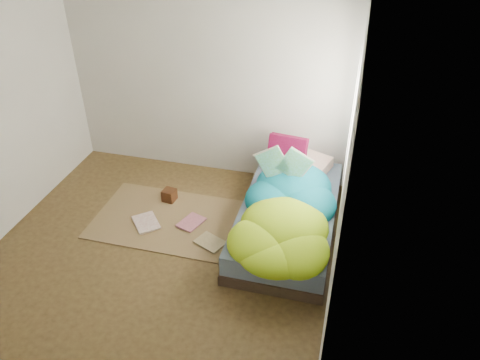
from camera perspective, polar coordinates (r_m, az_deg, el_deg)
name	(u,v)px	position (r m, az deg, el deg)	size (l,w,h in m)	color
ground	(160,253)	(4.99, -9.78, -8.82)	(3.50, 3.50, 0.00)	#402D18
room_walls	(143,110)	(4.09, -11.74, 8.31)	(3.54, 3.54, 2.62)	beige
bed	(288,217)	(5.13, 5.89, -4.57)	(1.00, 2.00, 0.34)	#3A2A1F
duvet	(286,204)	(4.75, 5.67, -2.92)	(0.96, 1.84, 0.34)	#086081
rug	(166,219)	(5.42, -9.00, -4.71)	(1.60, 1.10, 0.01)	brown
pillow_floral	(304,163)	(5.65, 7.81, 2.13)	(0.59, 0.37, 0.13)	beige
pillow_magenta	(287,155)	(5.48, 5.72, 3.09)	(0.44, 0.14, 0.44)	#53051E
open_book	(284,156)	(4.92, 5.38, 2.96)	(0.50, 0.11, 0.30)	#3A8B2D
wooden_box	(169,195)	(5.65, -8.61, -1.83)	(0.14, 0.14, 0.14)	#32180B
floor_book_a	(135,226)	(5.35, -12.64, -5.46)	(0.25, 0.34, 0.03)	silver
floor_book_b	(184,219)	(5.35, -6.89, -4.75)	(0.22, 0.30, 0.03)	#BB6B7A
floor_book_c	(203,248)	(4.96, -4.52, -8.25)	(0.22, 0.30, 0.02)	tan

